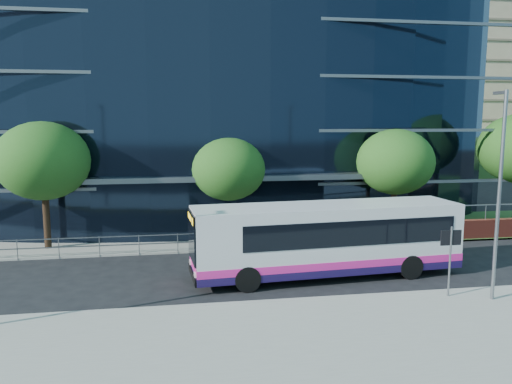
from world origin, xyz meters
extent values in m
plane|color=black|center=(0.00, 0.00, 0.00)|extent=(200.00, 200.00, 0.00)
cube|color=gray|center=(0.00, -5.00, 0.07)|extent=(80.00, 8.00, 0.15)
cube|color=gray|center=(0.00, -1.00, 0.08)|extent=(80.00, 0.25, 0.16)
cube|color=gold|center=(0.00, -0.80, 0.01)|extent=(80.00, 0.08, 0.01)
cube|color=gold|center=(0.00, -0.65, 0.01)|extent=(80.00, 0.08, 0.01)
cube|color=gray|center=(-6.00, 11.00, 0.05)|extent=(50.00, 8.00, 0.10)
cube|color=black|center=(-4.00, 24.00, 8.00)|extent=(38.00, 16.00, 16.00)
cube|color=#595E66|center=(-4.00, 9.50, 3.70)|extent=(22.00, 1.20, 0.30)
cube|color=slate|center=(-8.00, 7.00, 1.05)|extent=(24.00, 0.05, 0.05)
cube|color=slate|center=(-8.00, 7.00, 0.60)|extent=(24.00, 0.05, 0.05)
cylinder|color=slate|center=(-8.00, 7.00, 0.55)|extent=(0.04, 0.04, 1.10)
cube|color=#2D511E|center=(32.00, 56.00, 2.00)|extent=(60.00, 42.00, 4.00)
cube|color=gray|center=(32.00, 58.00, 17.00)|extent=(50.00, 12.00, 26.00)
cylinder|color=slate|center=(4.50, -1.60, 1.55)|extent=(0.08, 0.08, 2.80)
cube|color=black|center=(4.50, -1.58, 2.50)|extent=(0.85, 0.06, 0.60)
cylinder|color=black|center=(-13.00, 9.00, 1.65)|extent=(0.36, 0.36, 3.30)
ellipsoid|color=#234614|center=(-13.00, 9.00, 4.88)|extent=(4.95, 4.95, 4.21)
cylinder|color=black|center=(-3.00, 9.50, 1.43)|extent=(0.36, 0.36, 2.86)
ellipsoid|color=#234614|center=(-3.00, 9.50, 4.23)|extent=(4.29, 4.29, 3.65)
cylinder|color=black|center=(7.00, 9.00, 1.54)|extent=(0.36, 0.36, 3.08)
ellipsoid|color=#234614|center=(7.00, 9.00, 4.55)|extent=(4.62, 4.62, 3.93)
cylinder|color=black|center=(24.00, 40.00, 1.54)|extent=(0.36, 0.36, 3.08)
ellipsoid|color=#234614|center=(24.00, 40.00, 4.55)|extent=(4.62, 4.62, 3.93)
cylinder|color=slate|center=(6.00, -2.20, 4.15)|extent=(0.14, 0.14, 8.00)
cube|color=slate|center=(6.00, -1.85, 8.05)|extent=(0.15, 0.70, 0.12)
cube|color=silver|center=(0.63, 2.07, 1.84)|extent=(12.22, 3.59, 2.90)
cube|color=#1B0F40|center=(0.63, 2.07, 0.55)|extent=(12.24, 3.64, 0.33)
cube|color=#E0208B|center=(0.63, 2.07, 0.88)|extent=(12.24, 3.64, 0.33)
cube|color=black|center=(1.29, 2.12, 2.25)|extent=(9.82, 3.47, 1.10)
cube|color=black|center=(-5.41, 1.64, 1.97)|extent=(0.25, 2.36, 1.70)
cube|color=black|center=(-5.42, 1.64, 2.98)|extent=(0.26, 2.25, 0.44)
cube|color=yellow|center=(-5.48, 1.91, 2.98)|extent=(0.13, 1.21, 0.24)
cube|color=black|center=(-5.41, 1.64, 0.49)|extent=(0.29, 2.63, 0.26)
cylinder|color=black|center=(-3.21, 0.54, 0.55)|extent=(1.12, 0.41, 1.10)
cylinder|color=black|center=(4.22, 1.07, 0.55)|extent=(1.12, 0.41, 1.10)
camera|label=1|loc=(-6.06, -19.05, 7.07)|focal=35.00mm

